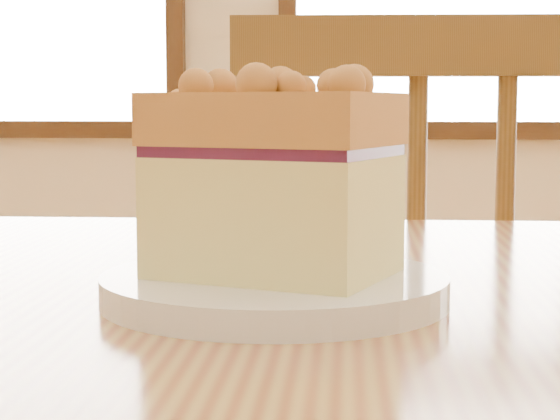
# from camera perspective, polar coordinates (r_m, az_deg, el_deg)

# --- Properties ---
(cafe_chair_main) EXTENTS (0.47, 0.47, 0.97)m
(cafe_chair_main) POSITION_cam_1_polar(r_m,az_deg,el_deg) (1.25, 7.14, -11.37)
(cafe_chair_main) COLOR brown
(cafe_chair_main) RESTS_ON ground
(plate) EXTENTS (0.21, 0.21, 0.02)m
(plate) POSITION_cam_1_polar(r_m,az_deg,el_deg) (0.57, -0.33, -4.70)
(plate) COLOR white
(plate) RESTS_ON cafe_table_main
(cake_slice) EXTENTS (0.16, 0.14, 0.12)m
(cake_slice) POSITION_cam_1_polar(r_m,az_deg,el_deg) (0.56, -0.37, 2.04)
(cake_slice) COLOR #F2E789
(cake_slice) RESTS_ON plate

